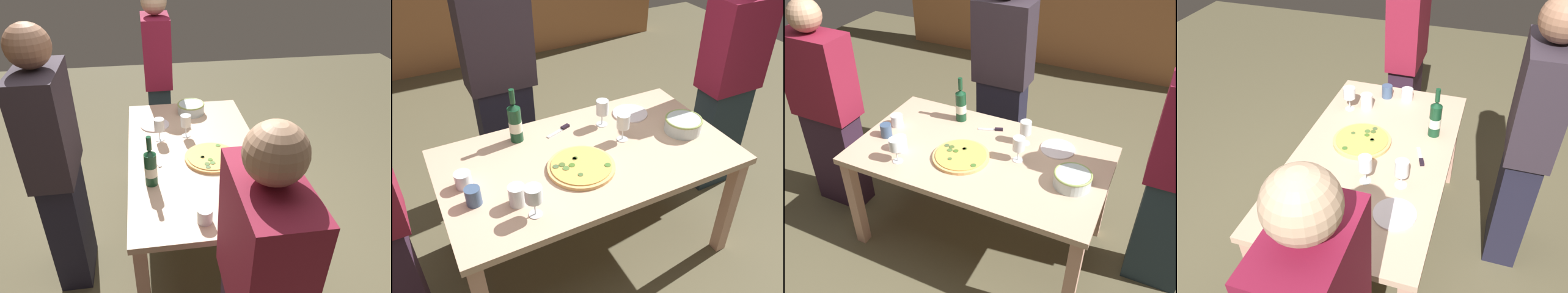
% 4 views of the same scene
% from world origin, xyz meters
% --- Properties ---
extents(ground_plane, '(8.00, 8.00, 0.00)m').
position_xyz_m(ground_plane, '(0.00, 0.00, 0.00)').
color(ground_plane, brown).
extents(dining_table, '(1.60, 0.90, 0.75)m').
position_xyz_m(dining_table, '(0.00, 0.00, 0.66)').
color(dining_table, '#CEA88B').
rests_on(dining_table, ground).
extents(pizza, '(0.36, 0.36, 0.03)m').
position_xyz_m(pizza, '(-0.09, -0.09, 0.76)').
color(pizza, '#E5AC65').
rests_on(pizza, dining_table).
extents(serving_bowl, '(0.22, 0.22, 0.09)m').
position_xyz_m(serving_bowl, '(0.60, -0.05, 0.80)').
color(serving_bowl, silver).
rests_on(serving_bowl, dining_table).
extents(wine_bottle, '(0.07, 0.07, 0.32)m').
position_xyz_m(wine_bottle, '(-0.30, 0.31, 0.87)').
color(wine_bottle, '#133F24').
rests_on(wine_bottle, dining_table).
extents(wine_glass_near_pizza, '(0.08, 0.08, 0.16)m').
position_xyz_m(wine_glass_near_pizza, '(-0.42, -0.29, 0.87)').
color(wine_glass_near_pizza, white).
rests_on(wine_glass_near_pizza, dining_table).
extents(wine_glass_by_bottle, '(0.07, 0.07, 0.17)m').
position_xyz_m(wine_glass_by_bottle, '(0.24, 0.04, 0.86)').
color(wine_glass_by_bottle, white).
rests_on(wine_glass_by_bottle, dining_table).
extents(wine_glass_far_left, '(0.07, 0.07, 0.17)m').
position_xyz_m(wine_glass_far_left, '(0.21, 0.23, 0.87)').
color(wine_glass_far_left, white).
rests_on(wine_glass_far_left, dining_table).
extents(cup_amber, '(0.08, 0.08, 0.08)m').
position_xyz_m(cup_amber, '(-0.66, 0.05, 0.79)').
color(cup_amber, white).
rests_on(cup_amber, dining_table).
extents(cup_ceramic, '(0.07, 0.07, 0.09)m').
position_xyz_m(cup_ceramic, '(-0.65, -0.10, 0.80)').
color(cup_ceramic, '#3C5477').
rests_on(cup_ceramic, dining_table).
extents(cup_spare, '(0.08, 0.08, 0.10)m').
position_xyz_m(cup_spare, '(-0.47, -0.19, 0.80)').
color(cup_spare, white).
rests_on(cup_spare, dining_table).
extents(side_plate, '(0.22, 0.22, 0.01)m').
position_xyz_m(side_plate, '(0.43, 0.25, 0.76)').
color(side_plate, white).
rests_on(side_plate, dining_table).
extents(pizza_knife, '(0.17, 0.08, 0.02)m').
position_xyz_m(pizza_knife, '(-0.03, 0.28, 0.76)').
color(pizza_knife, silver).
rests_on(pizza_knife, dining_table).
extents(person_host, '(0.46, 0.24, 1.59)m').
position_xyz_m(person_host, '(-1.17, -0.08, 0.80)').
color(person_host, '#301C2E').
rests_on(person_host, ground).
extents(person_guest_left, '(0.43, 0.24, 1.69)m').
position_xyz_m(person_guest_left, '(-0.21, 0.85, 0.86)').
color(person_guest_left, black).
rests_on(person_guest_left, ground).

